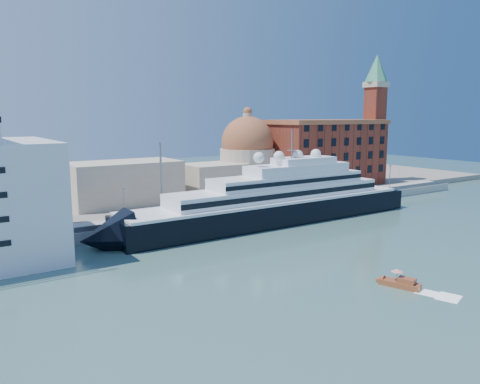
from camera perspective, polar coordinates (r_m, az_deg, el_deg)
ground at (r=97.69m, az=9.74°, el=-6.65°), size 400.00×400.00×0.00m
quay at (r=123.47m, az=-1.15°, el=-2.56°), size 180.00×10.00×2.50m
land at (r=159.02m, az=-9.15°, el=-0.10°), size 260.00×72.00×2.00m
quay_fence at (r=119.41m, az=0.01°, el=-2.06°), size 180.00×0.10×1.20m
superyacht at (r=115.45m, az=2.94°, el=-1.68°), size 90.44×12.54×27.03m
service_barge at (r=93.72m, az=-26.41°, el=-7.69°), size 12.88×7.57×2.75m
water_taxi at (r=78.81m, az=19.03°, el=-10.42°), size 3.96×6.57×2.96m
warehouse at (r=168.02m, az=10.58°, el=4.76°), size 43.00×19.00×23.25m
campanile at (r=185.12m, az=16.12°, el=9.59°), size 8.40×8.40×47.00m
church at (r=145.30m, az=-4.09°, el=3.06°), size 66.00×18.00×25.50m
lamp_posts at (r=114.21m, az=-6.06°, el=0.80°), size 120.80×2.40×18.00m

